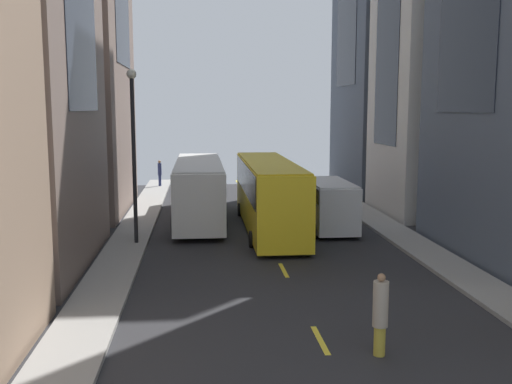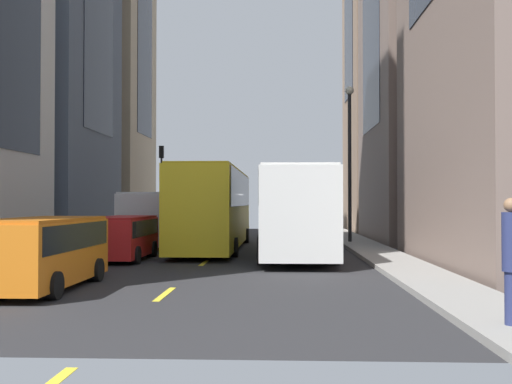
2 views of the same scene
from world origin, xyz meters
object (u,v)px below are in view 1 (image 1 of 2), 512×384
Objects in this scene: pedestrian_crossing_mid at (380,313)px; city_bus_white at (199,185)px; pedestrian_waiting_curb at (160,172)px; delivery_van_white at (329,202)px; car_orange_0 at (287,180)px; streetcar_yellow at (268,189)px; car_red_1 at (303,196)px.

city_bus_white is at bearing -20.55° from pedestrian_crossing_mid.
pedestrian_waiting_curb is (-3.11, 14.03, -0.74)m from city_bus_white.
delivery_van_white is 2.35× the size of pedestrian_crossing_mid.
pedestrian_waiting_curb is (-9.55, 4.45, 0.23)m from car_orange_0.
pedestrian_waiting_curb is (-9.80, 17.59, -0.25)m from delivery_van_white.
streetcar_yellow is 2.99× the size of car_red_1.
pedestrian_waiting_curb reaches higher than pedestrian_crossing_mid.
delivery_van_white is at bearing 9.00° from pedestrian_waiting_curb.
delivery_van_white is at bearing -88.90° from car_orange_0.
city_bus_white is at bearing 152.04° from delivery_van_white.
city_bus_white is 11.59m from car_orange_0.
delivery_van_white is at bearing -42.01° from pedestrian_crossing_mid.
city_bus_white is 5.54× the size of pedestrian_crossing_mid.
streetcar_yellow is (3.61, -2.89, 0.12)m from city_bus_white.
streetcar_yellow is at bearing -102.77° from car_orange_0.
car_red_1 is 15.02m from pedestrian_waiting_curb.
delivery_van_white is 1.07× the size of car_orange_0.
delivery_van_white is at bearing -12.14° from streetcar_yellow.
city_bus_white is at bearing -159.29° from car_red_1.
delivery_van_white is (3.08, -0.66, -0.61)m from streetcar_yellow.
pedestrian_waiting_curb is at bearing 111.67° from streetcar_yellow.
streetcar_yellow is at bearing -38.67° from city_bus_white.
city_bus_white is 0.94× the size of streetcar_yellow.
car_red_1 is at bearing -39.07° from pedestrian_crossing_mid.
pedestrian_waiting_curb is at bearing 155.01° from car_orange_0.
streetcar_yellow reaches higher than delivery_van_white.
car_orange_0 is 7.16m from car_red_1.
pedestrian_crossing_mid reaches higher than car_orange_0.
city_bus_white is 2.82× the size of car_red_1.
pedestrian_crossing_mid is at bearing -97.80° from delivery_van_white.
car_orange_0 is at bearing -37.92° from pedestrian_crossing_mid.
city_bus_white is 5.86× the size of pedestrian_waiting_curb.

